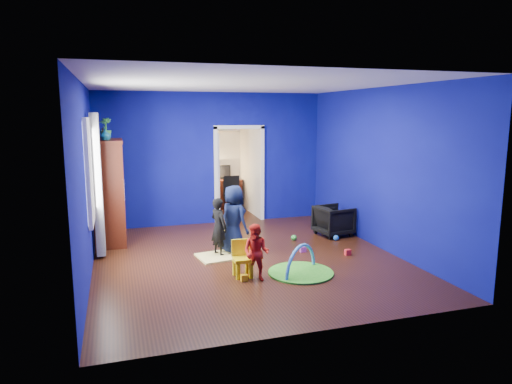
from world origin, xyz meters
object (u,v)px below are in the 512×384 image
object	(u,v)px
play_mat	(301,272)
hopper_ball	(228,239)
child_navy	(234,220)
tv_armoire	(109,192)
armchair	(334,220)
study_desk	(224,194)
toddler_red	(256,252)
child_black	(219,227)
folding_chair	(233,197)
vase	(105,135)
kid_chair	(243,261)
crt_tv	(111,190)

from	to	relation	value
play_mat	hopper_ball	bearing A→B (deg)	116.15
child_navy	tv_armoire	distance (m)	2.52
armchair	study_desk	bearing A→B (deg)	15.38
toddler_red	tv_armoire	bearing A→B (deg)	165.73
armchair	toddler_red	bearing A→B (deg)	122.01
child_black	hopper_ball	size ratio (longest dim) A/B	2.74
child_navy	toddler_red	xyz separation A→B (m)	(-0.02, -1.39, -0.18)
armchair	folding_chair	size ratio (longest dim) A/B	0.73
vase	kid_chair	distance (m)	3.47
crt_tv	play_mat	bearing A→B (deg)	-44.41
armchair	child_navy	xyz separation A→B (m)	(-2.23, -0.58, 0.30)
tv_armoire	play_mat	xyz separation A→B (m)	(2.80, -2.70, -0.97)
toddler_red	hopper_ball	bearing A→B (deg)	130.17
child_navy	kid_chair	size ratio (longest dim) A/B	2.42
crt_tv	play_mat	distance (m)	3.99
crt_tv	kid_chair	bearing A→B (deg)	-54.02
crt_tv	study_desk	xyz separation A→B (m)	(2.77, 2.49, -0.65)
vase	study_desk	bearing A→B (deg)	44.74
toddler_red	hopper_ball	size ratio (longest dim) A/B	2.28
toddler_red	vase	size ratio (longest dim) A/B	4.23
child_black	study_desk	size ratio (longest dim) A/B	1.15
vase	tv_armoire	bearing A→B (deg)	90.00
play_mat	child_black	bearing A→B (deg)	128.46
kid_chair	study_desk	size ratio (longest dim) A/B	0.57
folding_chair	child_black	bearing A→B (deg)	-108.98
study_desk	tv_armoire	bearing A→B (deg)	-138.52
tv_armoire	armchair	bearing A→B (deg)	-10.57
armchair	hopper_ball	distance (m)	2.31
armchair	folding_chair	world-z (taller)	folding_chair
child_navy	study_desk	bearing A→B (deg)	-37.98
toddler_red	vase	world-z (taller)	vase
child_navy	play_mat	bearing A→B (deg)	-178.57
armchair	hopper_ball	xyz separation A→B (m)	(-2.28, -0.33, -0.12)
armchair	tv_armoire	xyz separation A→B (m)	(-4.31, 0.80, 0.68)
armchair	vase	world-z (taller)	vase
crt_tv	toddler_red	bearing A→B (deg)	-53.95
child_black	toddler_red	world-z (taller)	child_black
hopper_ball	armchair	bearing A→B (deg)	8.13
vase	hopper_ball	bearing A→B (deg)	-22.29
crt_tv	child_black	bearing A→B (deg)	-39.33
child_black	child_navy	size ratio (longest dim) A/B	0.84
tv_armoire	play_mat	world-z (taller)	tv_armoire
child_black	tv_armoire	xyz separation A→B (m)	(-1.79, 1.44, 0.47)
tv_armoire	hopper_ball	distance (m)	2.45
vase	child_navy	bearing A→B (deg)	-27.49
armchair	play_mat	size ratio (longest dim) A/B	0.66
child_black	play_mat	bearing A→B (deg)	-165.64
hopper_ball	kid_chair	size ratio (longest dim) A/B	0.74
armchair	child_black	world-z (taller)	child_black
kid_chair	child_navy	bearing A→B (deg)	84.96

